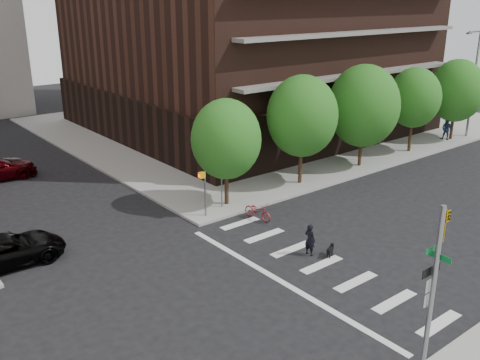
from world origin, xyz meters
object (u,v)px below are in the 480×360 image
at_px(parked_car_black, 7,250).
at_px(traffic_signal, 430,312).
at_px(pedestrian_far, 447,129).
at_px(dog_walker, 310,240).
at_px(scooter, 258,211).

bearing_deg(parked_car_black, traffic_signal, -153.56).
xyz_separation_m(parked_car_black, pedestrian_far, (35.56, -0.42, 0.35)).
relative_size(parked_car_black, dog_walker, 3.27).
relative_size(parked_car_black, pedestrian_far, 2.81).
relative_size(traffic_signal, pedestrian_far, 3.27).
height_order(scooter, pedestrian_far, pedestrian_far).
relative_size(traffic_signal, dog_walker, 3.82).
relative_size(scooter, dog_walker, 1.19).
bearing_deg(traffic_signal, pedestrian_far, 30.01).
distance_m(traffic_signal, scooter, 14.29).
distance_m(scooter, dog_walker, 4.87).
bearing_deg(pedestrian_far, parked_car_black, -102.36).
bearing_deg(pedestrian_far, scooter, -94.99).
xyz_separation_m(traffic_signal, pedestrian_far, (27.83, 16.07, -1.63)).
height_order(dog_walker, pedestrian_far, pedestrian_far).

